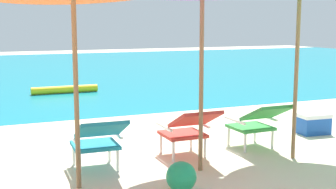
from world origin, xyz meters
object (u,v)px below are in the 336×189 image
lounge_chair_left (98,138)px  lounge_chair_center (188,128)px  lounge_chair_right (258,121)px  cooler_box (314,123)px  swim_buoy (65,89)px  beach_ball (181,177)px

lounge_chair_left → lounge_chair_center: (1.18, 0.08, 0.00)m
lounge_chair_right → cooler_box: lounge_chair_right is taller
swim_buoy → beach_ball: beach_ball is taller
swim_buoy → lounge_chair_center: 6.14m
swim_buoy → lounge_chair_right: (1.44, -6.12, 0.31)m
lounge_chair_right → beach_ball: (-1.60, -1.01, -0.25)m
swim_buoy → lounge_chair_left: size_ratio=1.78×
lounge_chair_center → lounge_chair_right: size_ratio=1.00×
lounge_chair_left → lounge_chair_right: size_ratio=1.02×
swim_buoy → lounge_chair_right: bearing=-76.7°
swim_buoy → lounge_chair_right: size_ratio=1.82×
swim_buoy → beach_ball: 7.13m
lounge_chair_right → cooler_box: 1.42m
lounge_chair_left → lounge_chair_center: size_ratio=1.02×
lounge_chair_right → lounge_chair_left: bearing=-177.9°
lounge_chair_center → cooler_box: bearing=10.5°
swim_buoy → lounge_chair_left: 6.26m
lounge_chair_center → cooler_box: lounge_chair_center is taller
swim_buoy → cooler_box: size_ratio=3.22×
beach_ball → lounge_chair_left: bearing=123.9°
lounge_chair_left → beach_ball: 1.14m
lounge_chair_center → cooler_box: 2.42m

